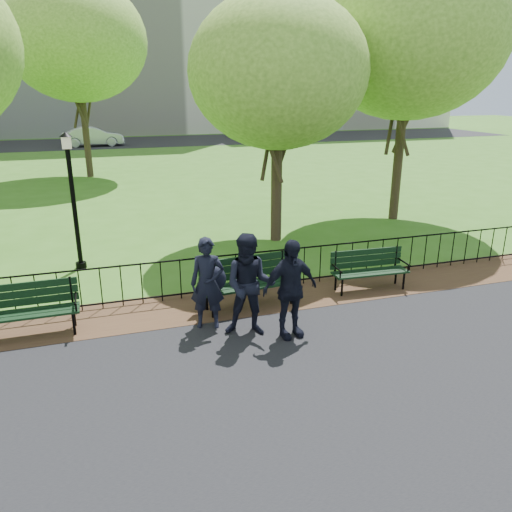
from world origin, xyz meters
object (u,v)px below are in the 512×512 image
object	(u,v)px
person_left	(208,283)
person_right	(290,289)
lamppost	(73,197)
sedan_silver	(93,136)
park_bench_main	(232,278)
park_bench_left_a	(24,305)
tree_far_c	(76,40)
sedan_dark	(259,130)
person_mid	(250,285)
park_bench_right_a	(369,265)
tree_mid_e	(409,36)
tree_near_e	(278,72)

from	to	relation	value
person_left	person_right	xyz separation A→B (m)	(1.30, -0.80, 0.04)
lamppost	sedan_silver	bearing A→B (deg)	88.84
park_bench_main	park_bench_left_a	distance (m)	3.81
tree_far_c	person_right	distance (m)	19.90
person_right	park_bench_main	bearing A→B (deg)	108.42
sedan_silver	sedan_dark	xyz separation A→B (m)	(13.99, 2.33, -0.05)
person_mid	person_right	bearing A→B (deg)	-3.16
lamppost	sedan_dark	size ratio (longest dim) A/B	0.71
person_left	person_mid	size ratio (longest dim) A/B	0.92
park_bench_right_a	tree_mid_e	world-z (taller)	tree_mid_e
sedan_silver	sedan_dark	bearing A→B (deg)	-83.23
tree_mid_e	park_bench_right_a	bearing A→B (deg)	-127.07
park_bench_left_a	person_left	xyz separation A→B (m)	(3.20, -0.67, 0.27)
sedan_silver	tree_near_e	bearing A→B (deg)	-172.53
park_bench_right_a	person_right	world-z (taller)	person_right
park_bench_left_a	person_left	size ratio (longest dim) A/B	1.08
tree_mid_e	sedan_dark	xyz separation A→B (m)	(4.42, 28.40, -5.08)
tree_mid_e	tree_far_c	bearing A→B (deg)	129.53
park_bench_left_a	lamppost	size ratio (longest dim) A/B	0.56
tree_mid_e	tree_near_e	bearing A→B (deg)	-166.20
park_bench_left_a	park_bench_right_a	size ratio (longest dim) A/B	1.08
park_bench_right_a	person_left	bearing A→B (deg)	-165.87
park_bench_main	tree_far_c	size ratio (longest dim) A/B	0.22
person_left	sedan_silver	size ratio (longest dim) A/B	0.39
park_bench_main	sedan_dark	size ratio (longest dim) A/B	0.43
person_mid	sedan_dark	bearing A→B (deg)	92.59
park_bench_main	park_bench_left_a	xyz separation A→B (m)	(-3.81, 0.11, -0.10)
tree_mid_e	person_left	size ratio (longest dim) A/B	4.83
tree_mid_e	sedan_silver	world-z (taller)	tree_mid_e
lamppost	sedan_silver	distance (m)	28.08
tree_near_e	tree_far_c	bearing A→B (deg)	111.55
sedan_dark	person_left	bearing A→B (deg)	-178.90
person_mid	sedan_silver	xyz separation A→B (m)	(-2.41, 32.67, -0.21)
tree_far_c	person_mid	xyz separation A→B (m)	(2.71, -18.57, -5.37)
tree_mid_e	lamppost	bearing A→B (deg)	-168.93
tree_far_c	sedan_silver	size ratio (longest dim) A/B	2.05
tree_mid_e	person_right	world-z (taller)	tree_mid_e
tree_far_c	person_right	bearing A→B (deg)	-79.89
sedan_silver	tree_far_c	bearing A→B (deg)	176.09
tree_mid_e	person_right	distance (m)	10.65
sedan_dark	tree_near_e	bearing A→B (deg)	-176.51
park_bench_right_a	sedan_dark	size ratio (longest dim) A/B	0.37
park_bench_main	sedan_silver	distance (m)	31.68
person_right	tree_near_e	bearing A→B (deg)	64.08
park_bench_left_a	lamppost	xyz separation A→B (m)	(0.87, 3.43, 1.20)
person_mid	person_right	xyz separation A→B (m)	(0.65, -0.29, -0.04)
tree_near_e	person_right	bearing A→B (deg)	-107.56
person_right	sedan_silver	distance (m)	33.10
park_bench_main	tree_mid_e	xyz separation A→B (m)	(7.20, 5.52, 5.07)
lamppost	person_right	xyz separation A→B (m)	(3.63, -4.91, -0.89)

